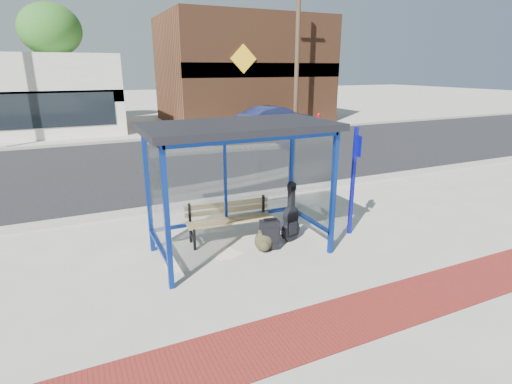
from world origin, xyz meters
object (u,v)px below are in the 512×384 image
backpack (263,242)px  parked_car (276,119)px  guitar_bag (291,221)px  fire_hydrant (318,119)px  suitcase (270,235)px  bench (229,218)px

backpack → parked_car: bearing=79.1°
guitar_bag → backpack: size_ratio=2.86×
guitar_bag → backpack: (-0.71, -0.21, -0.23)m
guitar_bag → fire_hydrant: size_ratio=1.55×
guitar_bag → suitcase: bearing=179.5°
guitar_bag → parked_car: parked_car is taller
guitar_bag → parked_car: size_ratio=0.27×
fire_hydrant → guitar_bag: bearing=-125.3°
suitcase → fire_hydrant: fire_hydrant is taller
parked_car → bench: bearing=142.6°
guitar_bag → fire_hydrant: 17.01m
backpack → parked_car: parked_car is taller
parked_car → fire_hydrant: size_ratio=5.75×
backpack → fire_hydrant: fire_hydrant is taller
bench → backpack: 0.90m
bench → parked_car: (7.31, 11.97, 0.24)m
suitcase → backpack: bearing=-152.4°
parked_car → fire_hydrant: 3.85m
backpack → fire_hydrant: (10.53, 14.09, 0.21)m
parked_car → fire_hydrant: (3.59, 1.35, -0.30)m
backpack → parked_car: size_ratio=0.09×
fire_hydrant → bench: bearing=-129.3°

